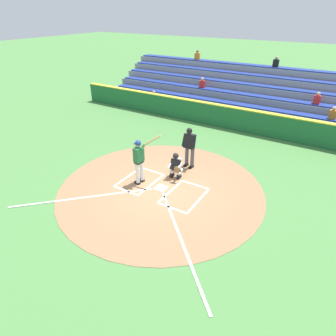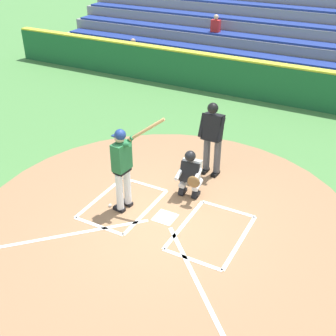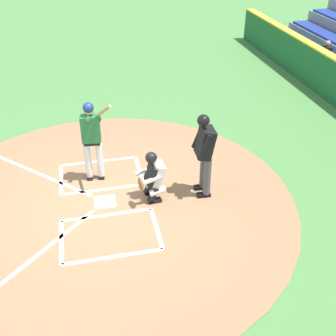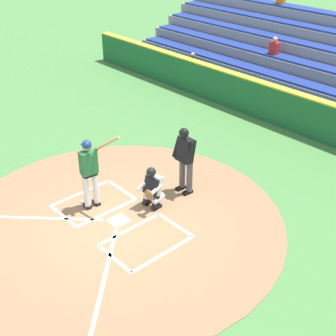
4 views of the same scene
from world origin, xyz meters
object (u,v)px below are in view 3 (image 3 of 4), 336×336
object	(u,v)px
catcher	(153,175)
plate_umpire	(205,150)
baseball	(91,171)
batter	(92,136)

from	to	relation	value
catcher	plate_umpire	xyz separation A→B (m)	(-0.03, -1.08, 0.49)
plate_umpire	baseball	bearing A→B (deg)	59.68
batter	plate_umpire	distance (m)	2.43
catcher	plate_umpire	distance (m)	1.19
batter	catcher	world-z (taller)	batter
plate_umpire	baseball	xyz separation A→B (m)	(1.35, 2.31, -1.04)
batter	plate_umpire	xyz separation A→B (m)	(-1.03, -2.20, -0.02)
plate_umpire	batter	bearing A→B (deg)	64.86
plate_umpire	catcher	bearing A→B (deg)	88.44
plate_umpire	baseball	world-z (taller)	plate_umpire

